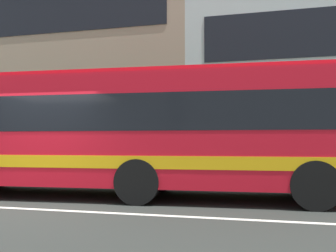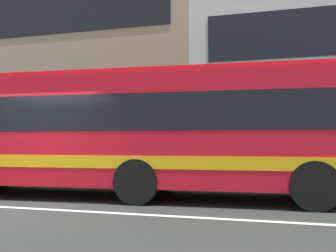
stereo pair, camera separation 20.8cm
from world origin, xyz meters
The scene contains 5 objects.
ground_plane centered at (0.00, 0.00, 0.00)m, with size 160.00×160.00×0.00m, color #2A2E2B.
lane_centre_line centered at (0.00, 0.00, 0.00)m, with size 60.00×0.16×0.01m, color silver.
hedge_row_far centered at (-0.70, 5.56, 0.57)m, with size 19.25×1.10×1.14m, color #31602C.
apartment_block_left centered at (-8.68, 13.49, 6.87)m, with size 20.32×8.51×13.74m.
transit_bus centered at (1.44, 2.14, 1.68)m, with size 10.80×3.18×3.05m.
Camera 1 is at (4.91, -6.90, 1.36)m, focal length 40.96 mm.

